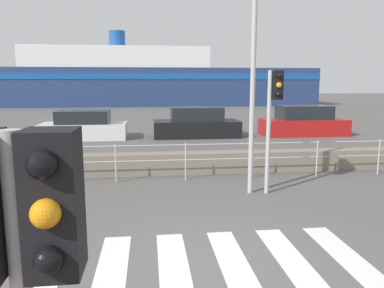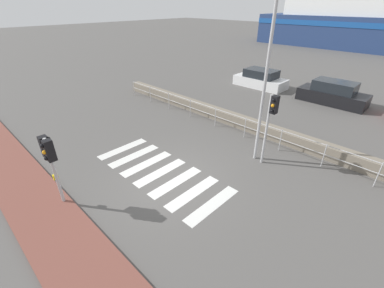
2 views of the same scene
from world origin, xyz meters
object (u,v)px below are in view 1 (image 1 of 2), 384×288
(parked_car_black, at_px, (196,124))
(parked_car_red, at_px, (303,123))
(ferry_boat, at_px, (149,81))
(traffic_light_far, at_px, (274,104))
(streetlamp, at_px, (257,20))
(traffic_light_near, at_px, (18,249))
(parked_car_white, at_px, (84,127))

(parked_car_black, height_order, parked_car_red, parked_car_red)
(ferry_boat, bearing_deg, traffic_light_far, -85.46)
(traffic_light_far, bearing_deg, streetlamp, -169.92)
(traffic_light_near, xyz_separation_m, ferry_boat, (0.71, 42.52, 0.85))
(traffic_light_near, relative_size, parked_car_black, 0.59)
(ferry_boat, relative_size, parked_car_white, 9.11)
(traffic_light_near, distance_m, parked_car_black, 16.85)
(parked_car_white, bearing_deg, streetlamp, -60.45)
(parked_car_white, bearing_deg, traffic_light_far, -58.08)
(ferry_boat, distance_m, parked_car_red, 27.19)
(parked_car_black, bearing_deg, parked_car_red, 0.00)
(streetlamp, xyz_separation_m, ferry_boat, (-2.34, 35.75, -1.28))
(parked_car_white, bearing_deg, traffic_light_near, -81.45)
(traffic_light_far, relative_size, streetlamp, 0.45)
(traffic_light_near, bearing_deg, parked_car_black, 79.90)
(parked_car_black, relative_size, parked_car_red, 0.98)
(traffic_light_near, relative_size, ferry_boat, 0.07)
(traffic_light_far, relative_size, parked_car_white, 0.74)
(ferry_boat, bearing_deg, parked_car_red, -73.40)
(traffic_light_far, xyz_separation_m, parked_car_black, (-0.60, 9.68, -1.54))
(traffic_light_near, height_order, traffic_light_far, traffic_light_far)
(traffic_light_near, distance_m, parked_car_white, 16.78)
(streetlamp, bearing_deg, parked_car_white, 119.55)
(traffic_light_near, height_order, ferry_boat, ferry_boat)
(ferry_boat, relative_size, parked_car_black, 8.69)
(traffic_light_near, height_order, parked_car_red, traffic_light_near)
(parked_car_white, relative_size, parked_car_black, 0.95)
(traffic_light_far, relative_size, parked_car_red, 0.69)
(streetlamp, bearing_deg, ferry_boat, 93.74)
(traffic_light_far, height_order, parked_car_red, traffic_light_far)
(parked_car_black, distance_m, parked_car_red, 5.51)
(traffic_light_near, bearing_deg, parked_car_red, 62.92)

